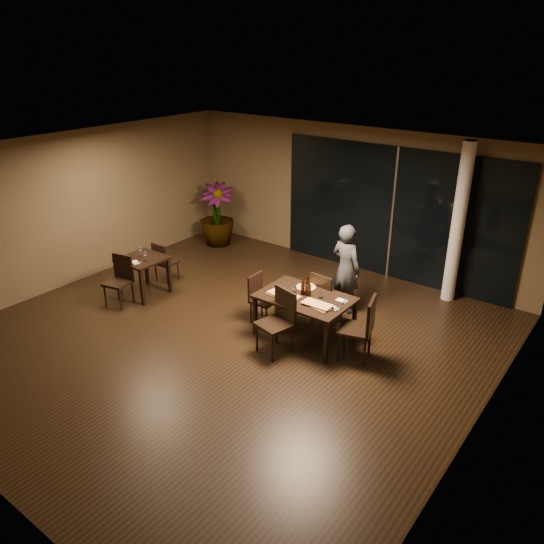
{
  "coord_description": "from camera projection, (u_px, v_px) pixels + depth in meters",
  "views": [
    {
      "loc": [
        5.22,
        -5.66,
        4.58
      ],
      "look_at": [
        0.39,
        0.72,
        1.05
      ],
      "focal_mm": 35.0,
      "sensor_mm": 36.0,
      "label": 1
    }
  ],
  "objects": [
    {
      "name": "ground",
      "position": [
        228.0,
        338.0,
        8.86
      ],
      "size": [
        8.0,
        8.0,
        0.0
      ],
      "primitive_type": "plane",
      "color": "black",
      "rests_on": "ground"
    },
    {
      "name": "wall_back",
      "position": [
        352.0,
        198.0,
        11.21
      ],
      "size": [
        8.0,
        0.1,
        3.0
      ],
      "primitive_type": "cube",
      "color": "brown",
      "rests_on": "ground"
    },
    {
      "name": "wall_left",
      "position": [
        72.0,
        208.0,
        10.49
      ],
      "size": [
        0.1,
        8.0,
        3.0
      ],
      "primitive_type": "cube",
      "color": "brown",
      "rests_on": "ground"
    },
    {
      "name": "wall_right",
      "position": [
        490.0,
        335.0,
        6.02
      ],
      "size": [
        0.1,
        8.0,
        3.0
      ],
      "primitive_type": "cube",
      "color": "brown",
      "rests_on": "ground"
    },
    {
      "name": "ceiling",
      "position": [
        220.0,
        157.0,
        7.64
      ],
      "size": [
        8.0,
        8.0,
        0.04
      ],
      "primitive_type": "cube",
      "color": "silver",
      "rests_on": "wall_back"
    },
    {
      "name": "window_panel",
      "position": [
        393.0,
        214.0,
        10.65
      ],
      "size": [
        5.0,
        0.06,
        2.7
      ],
      "primitive_type": "cube",
      "color": "black",
      "rests_on": "ground"
    },
    {
      "name": "column",
      "position": [
        458.0,
        224.0,
        9.59
      ],
      "size": [
        0.24,
        0.24,
        3.0
      ],
      "primitive_type": "cylinder",
      "color": "silver",
      "rests_on": "ground"
    },
    {
      "name": "main_table",
      "position": [
        305.0,
        301.0,
        8.62
      ],
      "size": [
        1.5,
        1.0,
        0.75
      ],
      "color": "black",
      "rests_on": "ground"
    },
    {
      "name": "side_table",
      "position": [
        143.0,
        264.0,
        10.15
      ],
      "size": [
        0.8,
        0.8,
        0.75
      ],
      "color": "black",
      "rests_on": "ground"
    },
    {
      "name": "chair_main_far",
      "position": [
        325.0,
        296.0,
        9.07
      ],
      "size": [
        0.49,
        0.49,
        0.97
      ],
      "rotation": [
        0.0,
        0.0,
        3.04
      ],
      "color": "black",
      "rests_on": "ground"
    },
    {
      "name": "chair_main_near",
      "position": [
        279.0,
        318.0,
        8.28
      ],
      "size": [
        0.59,
        0.59,
        1.04
      ],
      "rotation": [
        0.0,
        0.0,
        -0.25
      ],
      "color": "black",
      "rests_on": "ground"
    },
    {
      "name": "chair_main_left",
      "position": [
        260.0,
        296.0,
        9.21
      ],
      "size": [
        0.42,
        0.42,
        0.87
      ],
      "rotation": [
        0.0,
        0.0,
        1.62
      ],
      "color": "black",
      "rests_on": "ground"
    },
    {
      "name": "chair_main_right",
      "position": [
        362.0,
        326.0,
        8.04
      ],
      "size": [
        0.61,
        0.61,
        1.05
      ],
      "rotation": [
        0.0,
        0.0,
        -1.29
      ],
      "color": "black",
      "rests_on": "ground"
    },
    {
      "name": "chair_side_far",
      "position": [
        163.0,
        260.0,
        10.73
      ],
      "size": [
        0.4,
        0.4,
        0.84
      ],
      "rotation": [
        0.0,
        0.0,
        3.18
      ],
      "color": "black",
      "rests_on": "ground"
    },
    {
      "name": "chair_side_near",
      "position": [
        120.0,
        277.0,
        9.83
      ],
      "size": [
        0.52,
        0.52,
        0.94
      ],
      "rotation": [
        0.0,
        0.0,
        0.21
      ],
      "color": "black",
      "rests_on": "ground"
    },
    {
      "name": "diner",
      "position": [
        346.0,
        269.0,
        9.45
      ],
      "size": [
        0.61,
        0.46,
        1.65
      ],
      "primitive_type": "imported",
      "rotation": [
        0.0,
        0.0,
        2.97
      ],
      "color": "#2C2F30",
      "rests_on": "ground"
    },
    {
      "name": "potted_plant",
      "position": [
        217.0,
        215.0,
        12.61
      ],
      "size": [
        1.12,
        1.12,
        1.48
      ],
      "primitive_type": "imported",
      "rotation": [
        0.0,
        0.0,
        0.6
      ],
      "color": "#21511B",
      "rests_on": "ground"
    },
    {
      "name": "pizza_board_left",
      "position": [
        284.0,
        296.0,
        8.6
      ],
      "size": [
        0.58,
        0.3,
        0.01
      ],
      "primitive_type": "cube",
      "rotation": [
        0.0,
        0.0,
        -0.03
      ],
      "color": "#472E17",
      "rests_on": "main_table"
    },
    {
      "name": "pizza_board_right",
      "position": [
        317.0,
        305.0,
        8.29
      ],
      "size": [
        0.55,
        0.35,
        0.01
      ],
      "primitive_type": "cube",
      "rotation": [
        0.0,
        0.0,
        -0.19
      ],
      "color": "#4F3019",
      "rests_on": "main_table"
    },
    {
      "name": "oblong_pizza_left",
      "position": [
        284.0,
        295.0,
        8.59
      ],
      "size": [
        0.54,
        0.28,
        0.02
      ],
      "primitive_type": null,
      "rotation": [
        0.0,
        0.0,
        -0.09
      ],
      "color": "#671709",
      "rests_on": "pizza_board_left"
    },
    {
      "name": "oblong_pizza_right",
      "position": [
        317.0,
        304.0,
        8.28
      ],
      "size": [
        0.47,
        0.22,
        0.02
      ],
      "primitive_type": null,
      "rotation": [
        0.0,
        0.0,
        0.01
      ],
      "color": "#690B09",
      "rests_on": "pizza_board_right"
    },
    {
      "name": "round_pizza",
      "position": [
        306.0,
        287.0,
        8.89
      ],
      "size": [
        0.32,
        0.32,
        0.01
      ],
      "primitive_type": "cylinder",
      "color": "#B83414",
      "rests_on": "main_table"
    },
    {
      "name": "bottle_a",
      "position": [
        303.0,
        286.0,
        8.59
      ],
      "size": [
        0.06,
        0.06,
        0.29
      ],
      "primitive_type": null,
      "color": "black",
      "rests_on": "main_table"
    },
    {
      "name": "bottle_b",
      "position": [
        309.0,
        288.0,
        8.53
      ],
      "size": [
        0.06,
        0.06,
        0.29
      ],
      "primitive_type": null,
      "color": "black",
      "rests_on": "main_table"
    },
    {
      "name": "bottle_c",
      "position": [
        307.0,
        286.0,
        8.57
      ],
      "size": [
        0.07,
        0.07,
        0.34
      ],
      "primitive_type": null,
      "color": "black",
      "rests_on": "main_table"
    },
    {
      "name": "tumbler_left",
      "position": [
        294.0,
        290.0,
        8.73
      ],
      "size": [
        0.07,
        0.07,
        0.09
      ],
      "primitive_type": "cylinder",
      "color": "white",
      "rests_on": "main_table"
    },
    {
      "name": "tumbler_right",
      "position": [
        321.0,
        295.0,
        8.54
      ],
      "size": [
        0.07,
        0.07,
        0.08
      ],
      "primitive_type": "cylinder",
      "color": "white",
      "rests_on": "main_table"
    },
    {
      "name": "napkin_near",
      "position": [
        333.0,
        308.0,
        8.21
      ],
      "size": [
        0.2,
        0.15,
        0.01
      ],
      "primitive_type": "cube",
      "rotation": [
        0.0,
        0.0,
        -0.31
      ],
      "color": "white",
      "rests_on": "main_table"
    },
    {
      "name": "napkin_far",
      "position": [
        342.0,
        301.0,
        8.44
      ],
      "size": [
        0.18,
        0.11,
        0.01
      ],
      "primitive_type": "cube",
      "rotation": [
        0.0,
        0.0,
        -0.04
      ],
      "color": "white",
      "rests_on": "main_table"
    },
    {
      "name": "wine_glass_a",
      "position": [
        140.0,
        252.0,
        10.13
      ],
      "size": [
        0.09,
        0.09,
        0.19
      ],
      "primitive_type": null,
      "color": "white",
      "rests_on": "side_table"
    },
    {
      "name": "wine_glass_b",
      "position": [
        145.0,
        256.0,
        9.92
      ],
      "size": [
        0.08,
        0.08,
        0.18
      ],
      "primitive_type": null,
      "color": "white",
      "rests_on": "side_table"
    },
    {
      "name": "side_napkin",
      "position": [
        135.0,
        262.0,
        9.88
      ],
      "size": [
        0.21,
        0.17,
        0.01
      ],
      "primitive_type": "cube",
      "rotation": [
        0.0,
        0.0,
        -0.35
      ],
      "color": "white",
      "rests_on": "side_table"
    }
  ]
}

